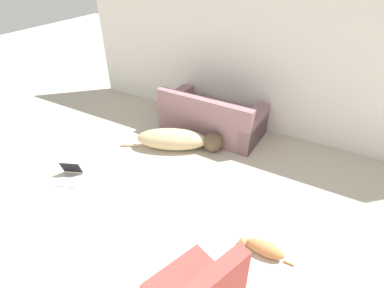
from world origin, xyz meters
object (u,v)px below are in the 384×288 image
at_px(couch, 212,119).
at_px(cat, 263,248).
at_px(laptop_open, 70,173).
at_px(dog, 179,140).

height_order(couch, cat, couch).
xyz_separation_m(cat, laptop_open, (-2.73, -0.14, 0.00)).
bearing_deg(laptop_open, dog, 31.68).
relative_size(couch, dog, 1.08).
bearing_deg(couch, cat, 130.46).
bearing_deg(cat, dog, -35.52).
bearing_deg(couch, dog, 75.07).
height_order(dog, cat, dog).
height_order(couch, dog, couch).
bearing_deg(dog, couch, 48.52).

